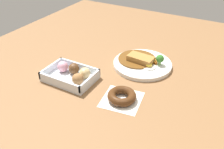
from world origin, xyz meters
The scene contains 4 objects.
ground_plane centered at (0.00, 0.00, 0.00)m, with size 1.60×1.60×0.00m, color brown.
curry_plate centered at (-0.04, -0.05, 0.01)m, with size 0.27×0.27×0.07m.
donut_box centered at (0.18, 0.19, 0.02)m, with size 0.21×0.15×0.06m.
chocolate_ring_donut centered at (-0.07, 0.21, 0.02)m, with size 0.16×0.16×0.03m.
Camera 1 is at (-0.38, 0.85, 0.58)m, focal length 38.60 mm.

